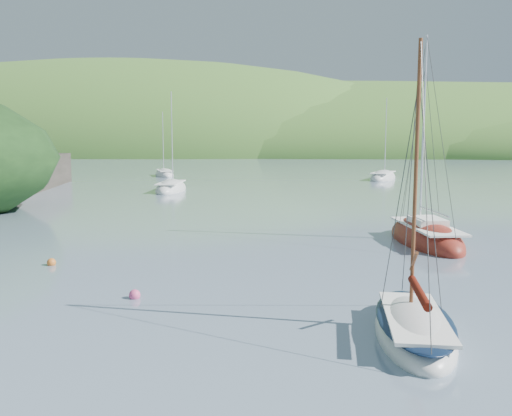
# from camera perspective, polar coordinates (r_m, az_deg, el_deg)

# --- Properties ---
(ground) EXTENTS (700.00, 700.00, 0.00)m
(ground) POSITION_cam_1_polar(r_m,az_deg,el_deg) (17.70, -2.78, -12.15)
(ground) COLOR slate
(ground) RESTS_ON ground
(shoreline_hills) EXTENTS (690.00, 135.00, 56.00)m
(shoreline_hills) POSITION_cam_1_polar(r_m,az_deg,el_deg) (189.41, 1.52, 5.70)
(shoreline_hills) COLOR #3D752C
(shoreline_hills) RESTS_ON ground
(daysailer_white) EXTENTS (2.46, 6.13, 9.30)m
(daysailer_white) POSITION_cam_1_polar(r_m,az_deg,el_deg) (17.76, 15.50, -11.62)
(daysailer_white) COLOR white
(daysailer_white) RESTS_ON ground
(sloop_red) EXTENTS (4.07, 8.56, 12.17)m
(sloop_red) POSITION_cam_1_polar(r_m,az_deg,el_deg) (32.48, 16.61, -2.97)
(sloop_red) COLOR maroon
(sloop_red) RESTS_ON ground
(distant_sloop_a) EXTENTS (2.94, 7.85, 11.10)m
(distant_sloop_a) POSITION_cam_1_polar(r_m,az_deg,el_deg) (59.55, -8.49, 1.86)
(distant_sloop_a) COLOR white
(distant_sloop_a) RESTS_ON ground
(distant_sloop_b) EXTENTS (5.29, 8.46, 11.38)m
(distant_sloop_b) POSITION_cam_1_polar(r_m,az_deg,el_deg) (75.51, 12.57, 2.95)
(distant_sloop_b) COLOR white
(distant_sloop_b) RESTS_ON ground
(distant_sloop_c) EXTENTS (4.70, 7.19, 9.69)m
(distant_sloop_c) POSITION_cam_1_polar(r_m,az_deg,el_deg) (80.81, -9.14, 3.30)
(distant_sloop_c) COLOR white
(distant_sloop_c) RESTS_ON ground
(mooring_buoys) EXTENTS (22.64, 8.07, 0.48)m
(mooring_buoys) POSITION_cam_1_polar(r_m,az_deg,el_deg) (24.93, 4.82, -6.05)
(mooring_buoys) COLOR #E84B85
(mooring_buoys) RESTS_ON ground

